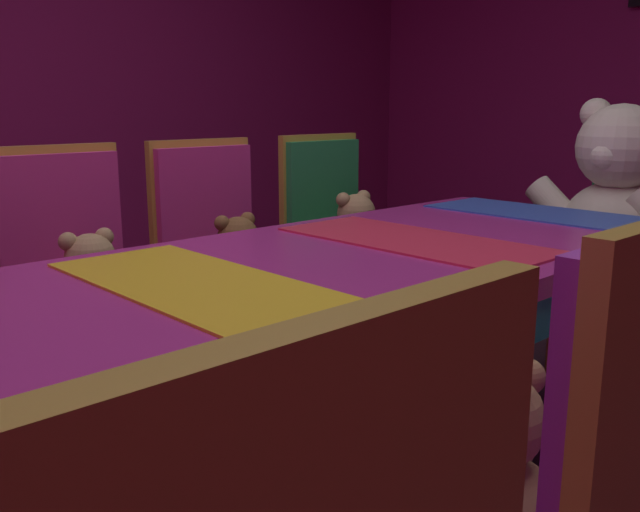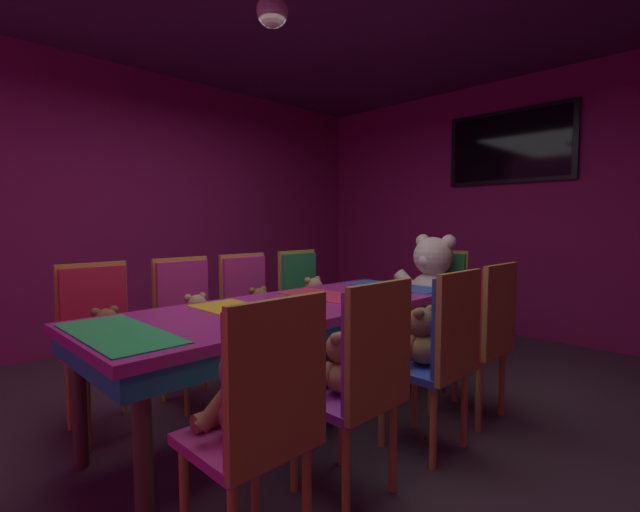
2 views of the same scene
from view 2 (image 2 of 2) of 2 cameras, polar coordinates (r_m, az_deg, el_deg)
name	(u,v)px [view 2 (image 2 of 2)]	position (r m, az deg, el deg)	size (l,w,h in m)	color
ground_plane	(294,422)	(2.92, -3.44, -20.60)	(7.90, 7.90, 0.00)	#3F2D38
wall_back	(511,207)	(5.33, 23.43, 5.79)	(5.20, 0.12, 2.80)	#8C1959
wall_left	(123,206)	(4.92, -24.06, 5.93)	(0.12, 6.40, 2.80)	#8C1959
banquet_table	(293,318)	(2.71, -3.50, -7.96)	(0.90, 2.42, 0.75)	#B22D8C
chair_left_0	(98,327)	(3.03, -26.74, -8.23)	(0.42, 0.41, 0.98)	red
teddy_left_0	(107,335)	(2.90, -25.84, -9.12)	(0.23, 0.30, 0.28)	brown
chair_left_1	(187,313)	(3.25, -16.83, -7.10)	(0.42, 0.41, 0.98)	#CC338C
teddy_left_1	(197,318)	(3.13, -15.57, -7.76)	(0.24, 0.31, 0.29)	tan
chair_left_2	(248,304)	(3.52, -9.22, -6.12)	(0.42, 0.41, 0.98)	#CC338C
teddy_left_2	(260,308)	(3.40, -7.80, -6.72)	(0.23, 0.30, 0.28)	brown
chair_left_3	(303,295)	(3.90, -2.24, -5.04)	(0.42, 0.41, 0.98)	#268C4C
teddy_left_3	(314,298)	(3.79, -0.74, -5.39)	(0.25, 0.33, 0.31)	tan
chair_right_0	(265,408)	(1.61, -7.10, -18.88)	(0.42, 0.41, 0.98)	#CC338C
teddy_right_0	(241,395)	(1.72, -10.23, -17.30)	(0.27, 0.35, 0.33)	olive
chair_right_1	(365,370)	(1.97, 5.86, -14.47)	(0.42, 0.41, 0.98)	purple
teddy_right_1	(341,366)	(2.06, 2.67, -13.99)	(0.24, 0.30, 0.29)	#9E7247
chair_right_2	(445,344)	(2.44, 15.82, -10.91)	(0.42, 0.41, 0.98)	#2D47B2
teddy_right_2	(421,339)	(2.51, 12.86, -10.43)	(0.26, 0.34, 0.32)	olive
chair_right_3	(487,326)	(2.92, 20.74, -8.50)	(0.42, 0.41, 0.98)	red
teddy_right_3	(465,326)	(2.98, 18.21, -8.64)	(0.22, 0.28, 0.27)	beige
throne_chair	(442,294)	(4.08, 15.46, -4.78)	(0.41, 0.42, 0.98)	#268C4C
king_teddy_bear	(432,280)	(3.91, 14.26, -2.97)	(0.71, 0.55, 0.67)	silver
wall_tv	(509,147)	(5.31, 23.27, 12.86)	(1.35, 0.06, 0.78)	black
pendant_light	(272,11)	(3.16, -6.18, 28.95)	(0.20, 0.20, 0.20)	white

